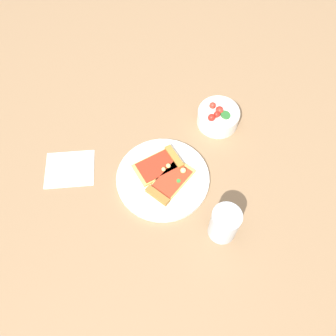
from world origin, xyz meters
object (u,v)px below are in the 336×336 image
paper_napkin (70,169)px  pizza_slice_near (161,164)px  salad_bowl (218,116)px  plate (165,178)px  soda_glass (224,224)px  pizza_slice_far (169,183)px

paper_napkin → pizza_slice_near: bearing=8.1°
salad_bowl → paper_napkin: size_ratio=0.92×
plate → paper_napkin: bearing=179.9°
paper_napkin → soda_glass: bearing=-16.8°
plate → salad_bowl: size_ratio=2.06×
soda_glass → paper_napkin: soda_glass is taller
plate → soda_glass: (0.18, -0.14, 0.05)m
pizza_slice_near → paper_napkin: 0.28m
pizza_slice_near → paper_napkin: bearing=-171.9°
pizza_slice_near → salad_bowl: bearing=50.4°
salad_bowl → pizza_slice_far: bearing=-116.9°
pizza_slice_far → salad_bowl: 0.29m
pizza_slice_near → salad_bowl: 0.25m
plate → paper_napkin: size_ratio=1.89×
salad_bowl → soda_glass: bearing=-85.3°
pizza_slice_far → soda_glass: soda_glass is taller
pizza_slice_far → soda_glass: size_ratio=1.45×
plate → soda_glass: 0.23m
plate → pizza_slice_far: bearing=-52.1°
plate → pizza_slice_far: size_ratio=1.71×
soda_glass → pizza_slice_far: bearing=143.0°
plate → salad_bowl: (0.15, 0.23, 0.03)m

